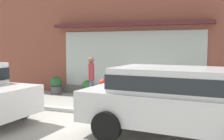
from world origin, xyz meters
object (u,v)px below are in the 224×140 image
at_px(pedestrian_with_handbag, 91,76).
at_px(potted_plant_by_entrance, 143,84).
at_px(potted_plant_window_center, 56,85).
at_px(fire_hydrant, 103,93).
at_px(parked_car_silver, 177,98).
at_px(potted_plant_trailing_edge, 87,87).

distance_m(pedestrian_with_handbag, potted_plant_by_entrance, 2.16).
xyz_separation_m(pedestrian_with_handbag, potted_plant_window_center, (-2.19, 1.02, -0.61)).
xyz_separation_m(fire_hydrant, parked_car_silver, (2.80, -2.22, 0.42)).
height_order(parked_car_silver, potted_plant_by_entrance, parked_car_silver).
bearing_deg(fire_hydrant, potted_plant_trailing_edge, 128.54).
distance_m(parked_car_silver, potted_plant_by_entrance, 4.81).
bearing_deg(potted_plant_window_center, fire_hydrant, -29.74).
distance_m(potted_plant_trailing_edge, potted_plant_by_entrance, 2.43).
xyz_separation_m(potted_plant_trailing_edge, potted_plant_by_entrance, (2.42, 0.07, 0.26)).
bearing_deg(potted_plant_by_entrance, potted_plant_window_center, -173.37).
xyz_separation_m(fire_hydrant, potted_plant_window_center, (-2.96, 1.69, -0.13)).
bearing_deg(fire_hydrant, potted_plant_window_center, 150.26).
relative_size(fire_hydrant, parked_car_silver, 0.21).
bearing_deg(parked_car_silver, pedestrian_with_handbag, 144.70).
bearing_deg(parked_car_silver, potted_plant_window_center, 149.56).
height_order(pedestrian_with_handbag, potted_plant_by_entrance, pedestrian_with_handbag).
height_order(fire_hydrant, potted_plant_by_entrance, potted_plant_by_entrance).
bearing_deg(potted_plant_by_entrance, potted_plant_trailing_edge, -178.38).
xyz_separation_m(parked_car_silver, potted_plant_trailing_edge, (-4.44, 4.28, -0.60)).
height_order(potted_plant_trailing_edge, potted_plant_by_entrance, potted_plant_by_entrance).
relative_size(fire_hydrant, pedestrian_with_handbag, 0.58).
height_order(pedestrian_with_handbag, potted_plant_trailing_edge, pedestrian_with_handbag).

